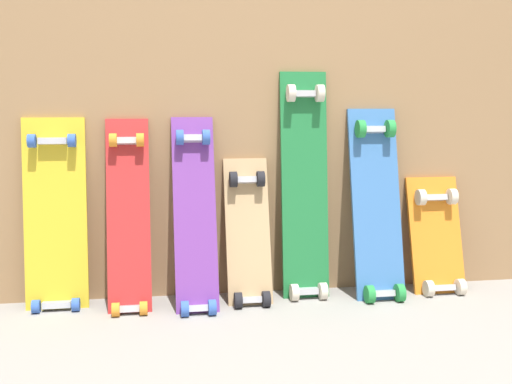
{
  "coord_description": "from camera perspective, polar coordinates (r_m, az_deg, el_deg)",
  "views": [
    {
      "loc": [
        -0.39,
        -2.44,
        0.77
      ],
      "look_at": [
        0.0,
        -0.07,
        0.43
      ],
      "focal_mm": 44.08,
      "sensor_mm": 36.0,
      "label": 1
    }
  ],
  "objects": [
    {
      "name": "skateboard_orange",
      "position": [
        2.71,
        16.1,
        -4.42
      ],
      "size": [
        0.22,
        0.21,
        0.53
      ],
      "color": "orange",
      "rests_on": "ground"
    },
    {
      "name": "ground_plane",
      "position": [
        2.58,
        -0.25,
        -9.35
      ],
      "size": [
        12.0,
        12.0,
        0.0
      ],
      "primitive_type": "plane",
      "color": "gray"
    },
    {
      "name": "skateboard_yellow",
      "position": [
        2.49,
        -17.73,
        -2.67
      ],
      "size": [
        0.23,
        0.16,
        0.79
      ],
      "color": "gold",
      "rests_on": "ground"
    },
    {
      "name": "skateboard_red",
      "position": [
        2.42,
        -11.49,
        -2.86
      ],
      "size": [
        0.16,
        0.25,
        0.79
      ],
      "color": "#B22626",
      "rests_on": "ground"
    },
    {
      "name": "skateboard_blue",
      "position": [
        2.57,
        10.92,
        -1.68
      ],
      "size": [
        0.2,
        0.26,
        0.82
      ],
      "color": "#386BAD",
      "rests_on": "ground"
    },
    {
      "name": "plywood_wall_panel",
      "position": [
        2.54,
        -0.52,
        10.68
      ],
      "size": [
        2.46,
        0.04,
        1.78
      ],
      "primitive_type": "cube",
      "color": "#99724C",
      "rests_on": "ground"
    },
    {
      "name": "skateboard_purple",
      "position": [
        2.4,
        -5.54,
        -2.72
      ],
      "size": [
        0.16,
        0.29,
        0.79
      ],
      "color": "#6B338C",
      "rests_on": "ground"
    },
    {
      "name": "skateboard_green",
      "position": [
        2.51,
        4.46,
        -0.07
      ],
      "size": [
        0.19,
        0.18,
        0.96
      ],
      "color": "#1E7238",
      "rests_on": "ground"
    },
    {
      "name": "skateboard_natural",
      "position": [
        2.46,
        -0.7,
        -4.31
      ],
      "size": [
        0.17,
        0.23,
        0.62
      ],
      "color": "tan",
      "rests_on": "ground"
    }
  ]
}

